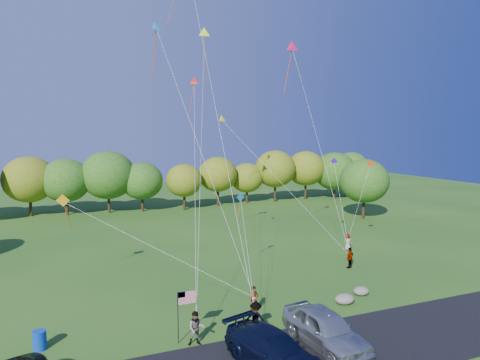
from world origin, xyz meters
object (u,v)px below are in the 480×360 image
Objects in this scene: flyer_b at (196,328)px; flyer_c at (256,318)px; minivan_navy at (273,350)px; flyer_a at (254,300)px; minivan_silver at (325,328)px; flyer_e at (348,242)px; trash_barrel at (40,340)px; flyer_d at (350,258)px.

flyer_b reaches higher than flyer_c.
minivan_navy is 3.11× the size of flyer_b.
minivan_navy is 5.88m from flyer_a.
minivan_navy is 3.31m from minivan_silver.
flyer_c is at bearing -124.39° from flyer_a.
flyer_a reaches higher than flyer_e.
flyer_e is 26.57m from trash_barrel.
flyer_a is 0.99× the size of flyer_d.
trash_barrel is at bearing 134.38° from minivan_navy.
flyer_d is 1.10× the size of flyer_e.
flyer_b reaches higher than flyer_e.
flyer_b reaches higher than minivan_navy.
flyer_a is at bearing -71.36° from flyer_c.
minivan_silver is at bearing -21.05° from trash_barrel.
flyer_b is 7.71m from trash_barrel.
minivan_silver reaches higher than flyer_c.
minivan_navy is at bearing -172.27° from minivan_silver.
minivan_navy is 21.16m from flyer_e.
trash_barrel is (-9.94, 5.75, -0.36)m from minivan_navy.
trash_barrel is (-22.01, -4.90, -0.35)m from flyer_d.
trash_barrel is at bearing -10.76° from flyer_d.
minivan_silver is at bearing -11.64° from flyer_b.
flyer_a is 2.54m from flyer_c.
minivan_silver reaches higher than minivan_navy.
flyer_e is at bearing 45.84° from flyer_b.
flyer_c is 1.03× the size of flyer_d.
flyer_c reaches higher than trash_barrel.
minivan_silver is 3.22× the size of flyer_d.
flyer_e is (13.42, 9.25, -0.07)m from flyer_a.
minivan_silver reaches higher than flyer_e.
minivan_silver is at bearing -84.16° from flyer_a.
minivan_navy is at bearing 18.11° from flyer_d.
minivan_silver is at bearing 25.18° from flyer_d.
minivan_navy is 1.00× the size of minivan_silver.
flyer_d is (10.49, 4.98, 0.01)m from flyer_a.
trash_barrel is at bearing 174.02° from flyer_b.
flyer_a is at bearing 58.83° from minivan_navy.
trash_barrel is (-7.30, 2.44, -0.39)m from flyer_b.
minivan_navy reaches higher than flyer_e.
trash_barrel is (-13.18, 5.07, -0.50)m from minivan_silver.
flyer_a is (1.58, 5.67, -0.01)m from minivan_navy.
flyer_c is at bearing -12.98° from trash_barrel.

